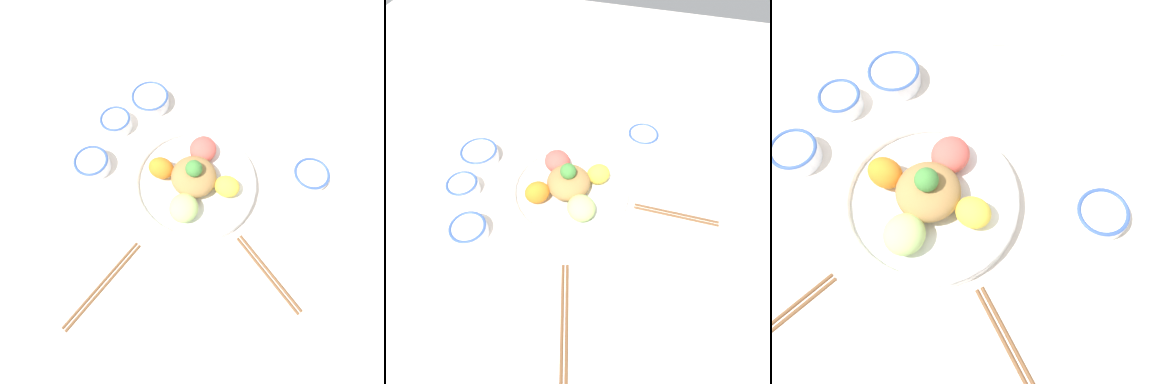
{
  "view_description": "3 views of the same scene",
  "coord_description": "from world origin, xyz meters",
  "views": [
    {
      "loc": [
        -0.3,
        0.2,
        0.78
      ],
      "look_at": [
        -0.03,
        0.01,
        0.02
      ],
      "focal_mm": 30.0,
      "sensor_mm": 36.0,
      "label": 1
    },
    {
      "loc": [
        -0.18,
        0.49,
        0.71
      ],
      "look_at": [
        -0.04,
        0.01,
        0.04
      ],
      "focal_mm": 30.0,
      "sensor_mm": 36.0,
      "label": 2
    },
    {
      "loc": [
        -0.34,
        0.08,
        0.76
      ],
      "look_at": [
        -0.05,
        -0.06,
        0.09
      ],
      "focal_mm": 42.0,
      "sensor_mm": 36.0,
      "label": 3
    }
  ],
  "objects": [
    {
      "name": "sauce_bowl_red",
      "position": [
        0.27,
        0.06,
        0.02
      ],
      "size": [
        0.09,
        0.09,
        0.04
      ],
      "color": "white",
      "rests_on": "ground_plane"
    },
    {
      "name": "salad_platter",
      "position": [
        -0.01,
        -0.01,
        0.03
      ],
      "size": [
        0.33,
        0.33,
        0.12
      ],
      "color": "white",
      "rests_on": "ground_plane"
    },
    {
      "name": "rice_bowl_plain",
      "position": [
        0.28,
        -0.06,
        0.02
      ],
      "size": [
        0.11,
        0.11,
        0.04
      ],
      "color": "white",
      "rests_on": "ground_plane"
    },
    {
      "name": "serving_spoon_extra",
      "position": [
        0.29,
        -0.3,
        0.0
      ],
      "size": [
        0.07,
        0.12,
        0.01
      ],
      "rotation": [
        0.0,
        0.0,
        4.28
      ],
      "color": "beige",
      "rests_on": "ground_plane"
    },
    {
      "name": "chopsticks_pair_near",
      "position": [
        -0.3,
        -0.02,
        0.0
      ],
      "size": [
        0.22,
        0.02,
        0.01
      ],
      "rotation": [
        0.0,
        0.0,
        3.15
      ],
      "color": "brown",
      "rests_on": "ground_plane"
    },
    {
      "name": "ground_plane",
      "position": [
        0.0,
        0.0,
        0.0
      ],
      "size": [
        2.4,
        2.4,
        0.0
      ],
      "primitive_type": "plane",
      "color": "silver"
    },
    {
      "name": "sauce_bowl_dark",
      "position": [
        -0.17,
        -0.28,
        0.02
      ],
      "size": [
        0.09,
        0.09,
        0.03
      ],
      "color": "white",
      "rests_on": "ground_plane"
    },
    {
      "name": "rice_bowl_blue",
      "position": [
        0.19,
        0.18,
        0.02
      ],
      "size": [
        0.09,
        0.09,
        0.04
      ],
      "color": "white",
      "rests_on": "ground_plane"
    },
    {
      "name": "chopsticks_pair_far",
      "position": [
        -0.09,
        0.31,
        0.0
      ],
      "size": [
        0.09,
        0.24,
        0.01
      ],
      "rotation": [
        0.0,
        0.0,
        5.0
      ],
      "color": "brown",
      "rests_on": "ground_plane"
    },
    {
      "name": "serving_spoon_main",
      "position": [
        0.19,
        -0.42,
        0.0
      ],
      "size": [
        0.14,
        0.06,
        0.01
      ],
      "rotation": [
        0.0,
        0.0,
        6.01
      ],
      "color": "beige",
      "rests_on": "ground_plane"
    }
  ]
}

